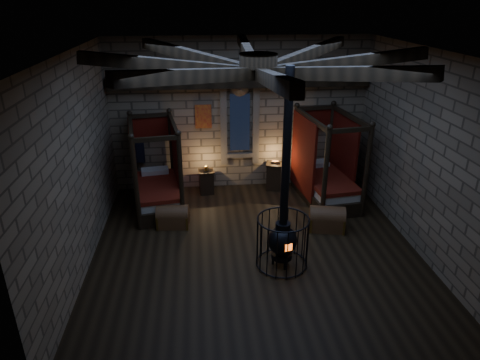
{
  "coord_description": "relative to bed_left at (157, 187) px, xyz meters",
  "views": [
    {
      "loc": [
        -1.13,
        -7.94,
        5.16
      ],
      "look_at": [
        -0.28,
        0.6,
        1.42
      ],
      "focal_mm": 32.0,
      "sensor_mm": 36.0,
      "label": 1
    }
  ],
  "objects": [
    {
      "name": "nightstand_right",
      "position": [
        3.24,
        0.8,
        -0.16
      ],
      "size": [
        0.59,
        0.57,
        0.85
      ],
      "rotation": [
        0.0,
        0.0,
        -0.25
      ],
      "color": "black",
      "rests_on": "ground"
    },
    {
      "name": "bed_left",
      "position": [
        0.0,
        0.0,
        0.0
      ],
      "size": [
        1.45,
        2.31,
        2.27
      ],
      "rotation": [
        0.0,
        0.0,
        0.15
      ],
      "color": "black",
      "rests_on": "ground"
    },
    {
      "name": "stove",
      "position": [
        2.73,
        -2.96,
        0.08
      ],
      "size": [
        1.06,
        1.06,
        4.05
      ],
      "rotation": [
        0.0,
        0.0,
        0.25
      ],
      "color": "black",
      "rests_on": "ground"
    },
    {
      "name": "trunk_left",
      "position": [
        0.44,
        -1.1,
        -0.31
      ],
      "size": [
        0.8,
        0.54,
        0.56
      ],
      "rotation": [
        0.0,
        0.0,
        -0.08
      ],
      "color": "brown",
      "rests_on": "ground"
    },
    {
      "name": "room",
      "position": [
        2.27,
        -2.24,
        3.18
      ],
      "size": [
        7.02,
        7.02,
        4.29
      ],
      "color": "black",
      "rests_on": "ground"
    },
    {
      "name": "trunk_right",
      "position": [
        4.07,
        -1.62,
        -0.29
      ],
      "size": [
        0.91,
        0.68,
        0.6
      ],
      "rotation": [
        0.0,
        0.0,
        -0.21
      ],
      "color": "brown",
      "rests_on": "ground"
    },
    {
      "name": "nightstand_left",
      "position": [
        1.29,
        0.7,
        -0.21
      ],
      "size": [
        0.45,
        0.44,
        0.82
      ],
      "rotation": [
        0.0,
        0.0,
        0.08
      ],
      "color": "black",
      "rests_on": "ground"
    },
    {
      "name": "bed_right",
      "position": [
        4.46,
        0.01,
        0.02
      ],
      "size": [
        1.46,
        2.38,
        2.35
      ],
      "rotation": [
        0.0,
        0.0,
        0.13
      ],
      "color": "black",
      "rests_on": "ground"
    }
  ]
}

